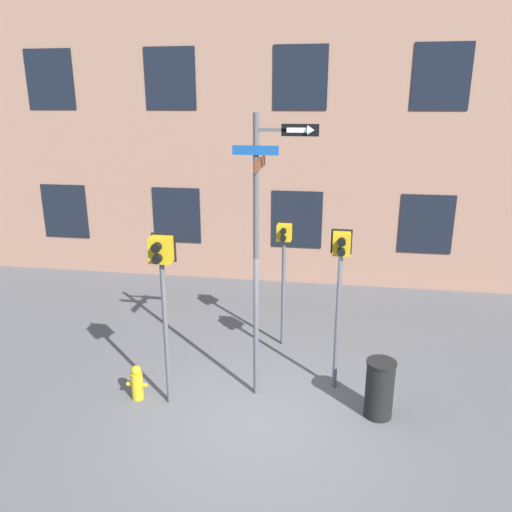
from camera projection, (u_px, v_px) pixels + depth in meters
The scene contains 7 objects.
ground_plane at pixel (261, 422), 8.03m from camera, with size 60.00×60.00×0.00m, color #515154.
street_sign_pole at pixel (261, 239), 7.99m from camera, with size 1.30×1.04×4.79m.
pedestrian_signal_left at pixel (162, 274), 7.88m from camera, with size 0.40×0.40×2.96m.
pedestrian_signal_right at pixel (340, 270), 8.37m from camera, with size 0.35×0.40×2.91m.
pedestrian_signal_across at pixel (284, 253), 10.03m from camera, with size 0.35×0.40×2.64m.
fire_hydrant at pixel (137, 383), 8.60m from camera, with size 0.36×0.20×0.63m.
trash_bin at pixel (379, 389), 8.07m from camera, with size 0.48×0.48×0.99m.
Camera 1 is at (1.02, -6.79, 4.94)m, focal length 35.00 mm.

